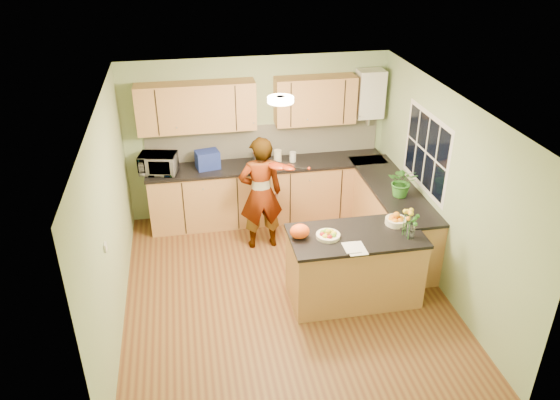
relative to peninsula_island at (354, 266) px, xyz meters
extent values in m
plane|color=brown|center=(-0.82, 0.24, -0.46)|extent=(4.50, 4.50, 0.00)
cube|color=white|center=(-0.82, 0.24, 2.04)|extent=(4.00, 4.50, 0.02)
cube|color=#93AD7B|center=(-0.82, 2.49, 0.79)|extent=(4.00, 0.02, 2.50)
cube|color=#93AD7B|center=(-0.82, -2.01, 0.79)|extent=(4.00, 0.02, 2.50)
cube|color=#93AD7B|center=(-2.82, 0.24, 0.79)|extent=(0.02, 4.50, 2.50)
cube|color=#93AD7B|center=(1.18, 0.24, 0.79)|extent=(0.02, 4.50, 2.50)
cube|color=#BB874B|center=(-0.72, 2.19, -0.01)|extent=(3.60, 0.60, 0.90)
cube|color=black|center=(-0.72, 2.18, 0.46)|extent=(3.64, 0.62, 0.04)
cube|color=#BB874B|center=(0.88, 1.09, -0.01)|extent=(0.60, 2.20, 0.90)
cube|color=black|center=(0.87, 1.09, 0.46)|extent=(0.62, 2.24, 0.04)
cube|color=beige|center=(-0.72, 2.47, 0.74)|extent=(3.60, 0.02, 0.52)
cube|color=#BB874B|center=(-1.72, 2.32, 1.39)|extent=(1.70, 0.34, 0.70)
cube|color=#BB874B|center=(0.03, 2.32, 1.39)|extent=(1.20, 0.34, 0.70)
cube|color=silver|center=(0.88, 2.33, 1.44)|extent=(0.40, 0.30, 0.72)
cylinder|color=silver|center=(0.88, 2.33, 1.04)|extent=(0.06, 0.06, 0.20)
cube|color=silver|center=(1.17, 0.84, 1.09)|extent=(0.01, 1.30, 1.05)
cube|color=black|center=(1.17, 0.84, 1.09)|extent=(0.01, 1.18, 0.92)
cube|color=silver|center=(-2.81, -0.36, 0.84)|extent=(0.02, 0.09, 0.09)
cylinder|color=#FFEABF|center=(-0.82, 0.54, 2.00)|extent=(0.30, 0.30, 0.06)
cylinder|color=silver|center=(-0.82, 0.54, 2.03)|extent=(0.10, 0.10, 0.02)
cube|color=#BB874B|center=(0.00, 0.00, -0.02)|extent=(1.57, 0.78, 0.88)
cube|color=black|center=(0.00, 0.00, 0.44)|extent=(1.61, 0.82, 0.04)
cylinder|color=#F9EBC7|center=(-0.35, 0.00, 0.48)|extent=(0.29, 0.29, 0.04)
cylinder|color=#F9EBC7|center=(0.55, 0.15, 0.50)|extent=(0.26, 0.26, 0.08)
cylinder|color=silver|center=(0.60, -0.18, 0.56)|extent=(0.10, 0.10, 0.20)
ellipsoid|color=#FF5415|center=(-0.68, 0.05, 0.55)|extent=(0.25, 0.22, 0.18)
cube|color=silver|center=(-0.10, -0.30, 0.46)|extent=(0.21, 0.29, 0.01)
imported|color=#DFAA88|center=(-0.94, 1.41, 0.38)|extent=(0.63, 0.43, 1.68)
imported|color=silver|center=(-2.33, 2.15, 0.62)|extent=(0.59, 0.46, 0.29)
cube|color=navy|center=(-1.62, 2.19, 0.61)|extent=(0.38, 0.31, 0.27)
cylinder|color=silver|center=(-0.86, 2.16, 0.60)|extent=(0.17, 0.17, 0.24)
sphere|color=black|center=(-0.86, 2.16, 0.76)|extent=(0.09, 0.09, 0.09)
cylinder|color=#F9EBC7|center=(-0.55, 2.24, 0.57)|extent=(0.16, 0.16, 0.18)
cylinder|color=silver|center=(-0.33, 2.20, 0.56)|extent=(0.12, 0.12, 0.16)
imported|color=#327727|center=(0.88, 0.81, 0.69)|extent=(0.48, 0.46, 0.43)
camera|label=1|loc=(-1.90, -5.29, 3.88)|focal=35.00mm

